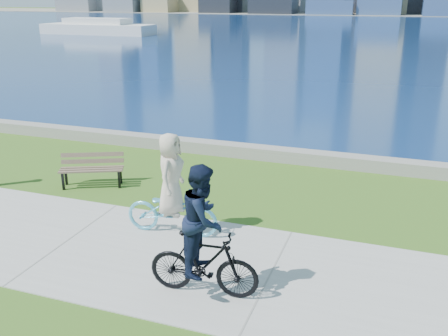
% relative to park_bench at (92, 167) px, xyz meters
% --- Properties ---
extents(ground, '(320.00, 320.00, 0.00)m').
position_rel_park_bench_xyz_m(ground, '(1.23, -2.72, -0.49)').
color(ground, '#325917').
rests_on(ground, ground).
extents(concrete_path, '(80.00, 3.50, 0.02)m').
position_rel_park_bench_xyz_m(concrete_path, '(1.23, -2.72, -0.48)').
color(concrete_path, '#A3A29D').
rests_on(concrete_path, ground).
extents(seawall, '(90.00, 0.50, 0.35)m').
position_rel_park_bench_xyz_m(seawall, '(1.23, 3.48, -0.31)').
color(seawall, gray).
rests_on(seawall, ground).
extents(bay_water, '(320.00, 131.00, 0.01)m').
position_rel_park_bench_xyz_m(bay_water, '(1.23, 69.28, -0.48)').
color(bay_water, navy).
rests_on(bay_water, ground).
extents(far_shore, '(320.00, 30.00, 0.12)m').
position_rel_park_bench_xyz_m(far_shore, '(1.23, 127.28, -0.43)').
color(far_shore, gray).
rests_on(far_shore, ground).
extents(ferry_near, '(13.91, 3.97, 1.89)m').
position_rel_park_bench_xyz_m(ferry_near, '(-28.18, 43.77, 0.30)').
color(ferry_near, silver).
rests_on(ferry_near, ground).
extents(park_bench, '(1.62, 1.12, 0.79)m').
position_rel_park_bench_xyz_m(park_bench, '(0.00, 0.00, 0.00)').
color(park_bench, black).
rests_on(park_bench, ground).
extents(cyclist_woman, '(0.81, 1.91, 2.05)m').
position_rel_park_bench_xyz_m(cyclist_woman, '(3.01, -1.79, 0.30)').
color(cyclist_woman, '#5DC0E2').
rests_on(cyclist_woman, ground).
extents(cyclist_man, '(0.72, 1.79, 2.15)m').
position_rel_park_bench_xyz_m(cyclist_man, '(4.38, -3.56, 0.44)').
color(cyclist_man, black).
rests_on(cyclist_man, ground).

